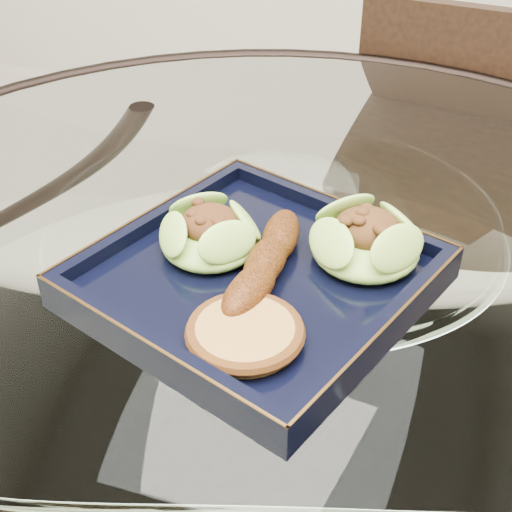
% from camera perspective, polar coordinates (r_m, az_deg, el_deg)
% --- Properties ---
extents(dining_table, '(1.13, 1.13, 0.77)m').
position_cam_1_polar(dining_table, '(0.80, 1.20, -9.43)').
color(dining_table, white).
rests_on(dining_table, ground).
extents(dining_chair, '(0.41, 0.41, 0.85)m').
position_cam_1_polar(dining_chair, '(1.22, 13.60, 0.28)').
color(dining_chair, black).
rests_on(dining_chair, ground).
extents(navy_plate, '(0.35, 0.35, 0.02)m').
position_cam_1_polar(navy_plate, '(0.65, -0.00, -2.16)').
color(navy_plate, black).
rests_on(navy_plate, dining_table).
extents(lettuce_wrap_left, '(0.12, 0.12, 0.03)m').
position_cam_1_polar(lettuce_wrap_left, '(0.66, -3.71, 1.55)').
color(lettuce_wrap_left, '#73AE32').
rests_on(lettuce_wrap_left, navy_plate).
extents(lettuce_wrap_right, '(0.13, 0.13, 0.04)m').
position_cam_1_polar(lettuce_wrap_right, '(0.65, 8.77, 1.01)').
color(lettuce_wrap_right, '#70A730').
rests_on(lettuce_wrap_right, navy_plate).
extents(roasted_plantain, '(0.03, 0.16, 0.03)m').
position_cam_1_polar(roasted_plantain, '(0.63, 0.80, -0.41)').
color(roasted_plantain, '#632C0A').
rests_on(roasted_plantain, navy_plate).
extents(crumb_patty, '(0.10, 0.10, 0.02)m').
position_cam_1_polar(crumb_patty, '(0.57, -0.87, -6.27)').
color(crumb_patty, '#B7813D').
rests_on(crumb_patty, navy_plate).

